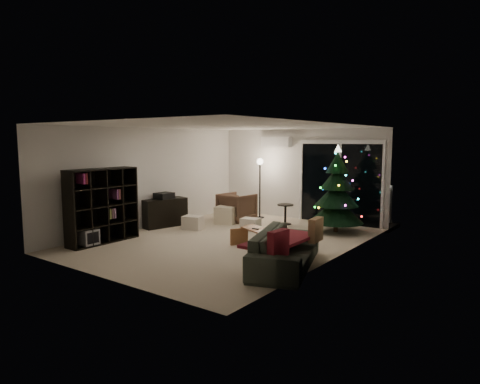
{
  "coord_description": "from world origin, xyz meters",
  "views": [
    {
      "loc": [
        5.68,
        -7.3,
        2.2
      ],
      "look_at": [
        0.1,
        0.3,
        1.05
      ],
      "focal_mm": 32.0,
      "sensor_mm": 36.0,
      "label": 1
    }
  ],
  "objects_px": {
    "bookshelf": "(97,205)",
    "coffee_table": "(261,239)",
    "armchair": "(237,207)",
    "media_cabinet": "(164,213)",
    "sofa": "(285,249)",
    "christmas_tree": "(337,189)"
  },
  "relations": [
    {
      "from": "sofa",
      "to": "christmas_tree",
      "type": "bearing_deg",
      "value": -10.15
    },
    {
      "from": "sofa",
      "to": "media_cabinet",
      "type": "bearing_deg",
      "value": 54.83
    },
    {
      "from": "media_cabinet",
      "to": "sofa",
      "type": "relative_size",
      "value": 0.52
    },
    {
      "from": "bookshelf",
      "to": "sofa",
      "type": "height_order",
      "value": "bookshelf"
    },
    {
      "from": "armchair",
      "to": "sofa",
      "type": "relative_size",
      "value": 0.38
    },
    {
      "from": "bookshelf",
      "to": "christmas_tree",
      "type": "distance_m",
      "value": 5.51
    },
    {
      "from": "media_cabinet",
      "to": "coffee_table",
      "type": "height_order",
      "value": "media_cabinet"
    },
    {
      "from": "armchair",
      "to": "coffee_table",
      "type": "height_order",
      "value": "armchair"
    },
    {
      "from": "media_cabinet",
      "to": "christmas_tree",
      "type": "relative_size",
      "value": 0.55
    },
    {
      "from": "armchair",
      "to": "christmas_tree",
      "type": "bearing_deg",
      "value": -170.07
    },
    {
      "from": "armchair",
      "to": "sofa",
      "type": "bearing_deg",
      "value": 142.07
    },
    {
      "from": "armchair",
      "to": "sofa",
      "type": "height_order",
      "value": "armchair"
    },
    {
      "from": "media_cabinet",
      "to": "sofa",
      "type": "xyz_separation_m",
      "value": [
        4.3,
        -1.26,
        -0.03
      ]
    },
    {
      "from": "armchair",
      "to": "coffee_table",
      "type": "xyz_separation_m",
      "value": [
        2.2,
        -2.11,
        -0.19
      ]
    },
    {
      "from": "armchair",
      "to": "media_cabinet",
      "type": "bearing_deg",
      "value": 63.35
    },
    {
      "from": "sofa",
      "to": "armchair",
      "type": "bearing_deg",
      "value": 28.85
    },
    {
      "from": "coffee_table",
      "to": "christmas_tree",
      "type": "height_order",
      "value": "christmas_tree"
    },
    {
      "from": "bookshelf",
      "to": "sofa",
      "type": "xyz_separation_m",
      "value": [
        4.3,
        0.73,
        -0.48
      ]
    },
    {
      "from": "coffee_table",
      "to": "christmas_tree",
      "type": "distance_m",
      "value": 2.59
    },
    {
      "from": "media_cabinet",
      "to": "christmas_tree",
      "type": "bearing_deg",
      "value": 40.74
    },
    {
      "from": "bookshelf",
      "to": "coffee_table",
      "type": "xyz_separation_m",
      "value": [
        3.23,
        1.59,
        -0.61
      ]
    },
    {
      "from": "bookshelf",
      "to": "media_cabinet",
      "type": "height_order",
      "value": "bookshelf"
    }
  ]
}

